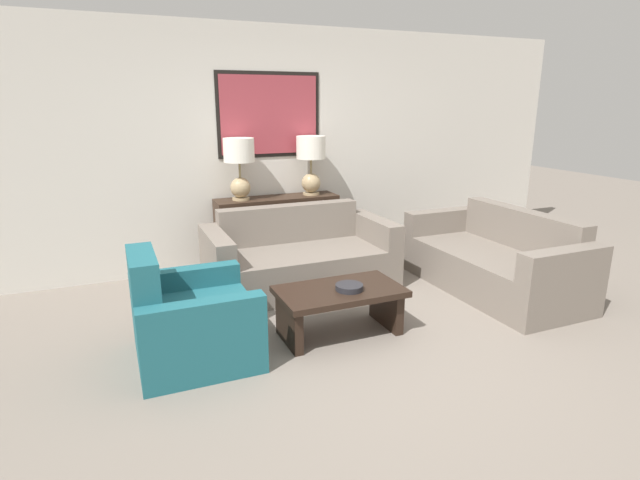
# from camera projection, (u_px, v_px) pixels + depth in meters

# --- Properties ---
(ground_plane) EXTENTS (20.00, 20.00, 0.00)m
(ground_plane) POSITION_uv_depth(u_px,v_px,m) (370.00, 351.00, 3.81)
(ground_plane) COLOR slate
(back_wall) EXTENTS (7.84, 0.12, 2.65)m
(back_wall) POSITION_uv_depth(u_px,v_px,m) (269.00, 148.00, 5.65)
(back_wall) COLOR beige
(back_wall) RESTS_ON ground_plane
(console_table) EXTENTS (1.38, 0.36, 0.81)m
(console_table) POSITION_uv_depth(u_px,v_px,m) (278.00, 232.00, 5.67)
(console_table) COLOR #332319
(console_table) RESTS_ON ground_plane
(table_lamp_left) EXTENTS (0.33, 0.33, 0.66)m
(table_lamp_left) POSITION_uv_depth(u_px,v_px,m) (239.00, 162.00, 5.29)
(table_lamp_left) COLOR tan
(table_lamp_left) RESTS_ON console_table
(table_lamp_right) EXTENTS (0.33, 0.33, 0.66)m
(table_lamp_right) POSITION_uv_depth(u_px,v_px,m) (311.00, 158.00, 5.60)
(table_lamp_right) COLOR tan
(table_lamp_right) RESTS_ON console_table
(couch_by_back_wall) EXTENTS (1.87, 0.90, 0.79)m
(couch_by_back_wall) POSITION_uv_depth(u_px,v_px,m) (299.00, 260.00, 5.09)
(couch_by_back_wall) COLOR slate
(couch_by_back_wall) RESTS_ON ground_plane
(couch_by_side) EXTENTS (0.90, 1.87, 0.79)m
(couch_by_side) POSITION_uv_depth(u_px,v_px,m) (495.00, 263.00, 5.01)
(couch_by_side) COLOR slate
(couch_by_side) RESTS_ON ground_plane
(coffee_table) EXTENTS (1.00, 0.57, 0.40)m
(coffee_table) POSITION_uv_depth(u_px,v_px,m) (340.00, 301.00, 4.03)
(coffee_table) COLOR black
(coffee_table) RESTS_ON ground_plane
(decorative_bowl) EXTENTS (0.22, 0.22, 0.05)m
(decorative_bowl) POSITION_uv_depth(u_px,v_px,m) (349.00, 287.00, 3.96)
(decorative_bowl) COLOR #232328
(decorative_bowl) RESTS_ON coffee_table
(armchair_near_back_wall) EXTENTS (0.84, 0.87, 0.84)m
(armchair_near_back_wall) POSITION_uv_depth(u_px,v_px,m) (190.00, 322.00, 3.64)
(armchair_near_back_wall) COLOR #1E5B66
(armchair_near_back_wall) RESTS_ON ground_plane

